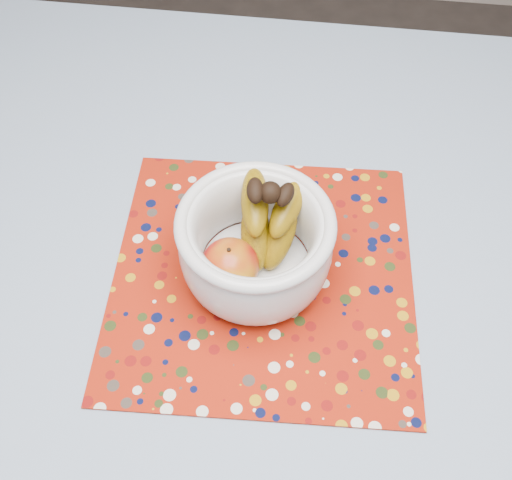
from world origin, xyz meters
TOP-DOWN VIEW (x-y plane):
  - table at (0.00, 0.00)m, footprint 1.20×1.20m
  - tablecloth at (0.00, 0.00)m, footprint 1.32×1.32m
  - placemat at (-0.04, 0.08)m, footprint 0.42×0.42m
  - fruit_bowl at (-0.04, 0.09)m, footprint 0.19×0.20m

SIDE VIEW (x-z plane):
  - table at x=0.00m, z-range 0.30..1.05m
  - tablecloth at x=0.00m, z-range 0.75..0.76m
  - placemat at x=-0.04m, z-range 0.76..0.76m
  - fruit_bowl at x=-0.04m, z-range 0.76..0.91m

